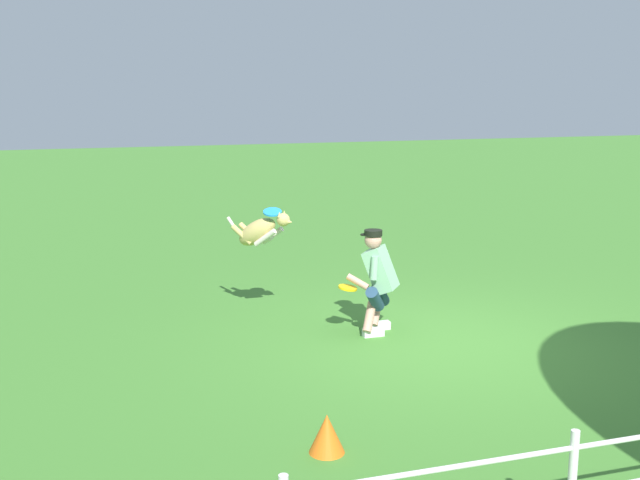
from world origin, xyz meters
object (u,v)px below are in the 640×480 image
Objects in this scene: dog at (260,231)px; training_cone at (327,433)px; frisbee_flying at (272,212)px; frisbee_held at (348,288)px; person at (378,278)px.

dog is 2.34× the size of training_cone.
frisbee_flying is 0.69× the size of training_cone.
frisbee_held is (-0.84, 1.04, -0.55)m from dog.
frisbee_held is (0.39, 0.00, -0.09)m from person.
training_cone is at bearing 67.60° from frisbee_held.
person is at bearing 141.48° from frisbee_flying.
frisbee_flying reaches higher than person.
frisbee_held is at bearing -112.40° from training_cone.
dog is 1.44m from frisbee_held.
frisbee_flying is at bearing -50.92° from frisbee_held.
person is at bearing 6.83° from dog.
dog reaches higher than training_cone.
frisbee_flying is at bearing -96.80° from training_cone.
person is 1.59m from frisbee_flying.
person is at bearing -179.53° from frisbee_held.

